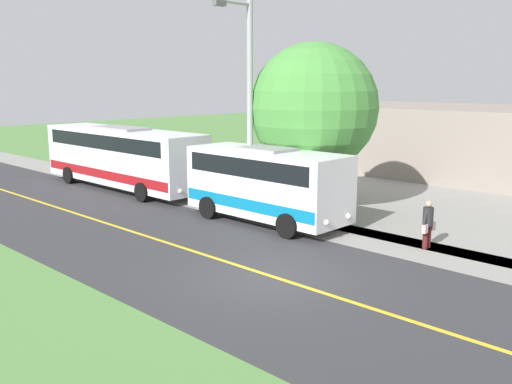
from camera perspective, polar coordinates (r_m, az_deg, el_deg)
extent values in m
plane|color=#548442|center=(16.12, 1.43, -8.53)|extent=(120.00, 120.00, 0.00)
cube|color=#333335|center=(16.12, 1.43, -8.52)|extent=(8.00, 100.00, 0.01)
cube|color=gray|center=(20.08, 11.54, -4.74)|extent=(2.40, 100.00, 0.01)
cube|color=gold|center=(16.12, 1.43, -8.50)|extent=(0.16, 100.00, 0.00)
cube|color=white|center=(21.72, 1.07, 0.99)|extent=(2.35, 6.75, 2.48)
cube|color=#0C72A5|center=(21.85, 1.06, -0.79)|extent=(2.39, 6.62, 0.44)
cube|color=black|center=(21.61, 1.08, 2.79)|extent=(2.39, 6.08, 0.70)
cube|color=gray|center=(21.53, 1.08, 4.40)|extent=(1.41, 2.03, 0.12)
cylinder|color=black|center=(21.53, 7.29, -2.29)|extent=(0.25, 0.90, 0.90)
cylinder|color=black|center=(19.75, 3.19, -3.46)|extent=(0.25, 0.90, 0.90)
cylinder|color=black|center=(24.19, -0.68, -0.70)|extent=(0.25, 0.90, 0.90)
cylinder|color=black|center=(22.62, -4.87, -1.59)|extent=(0.25, 0.90, 0.90)
sphere|color=#F2EACC|center=(20.32, 9.36, -2.44)|extent=(0.20, 0.20, 0.20)
sphere|color=#F2EACC|center=(19.30, 7.17, -3.11)|extent=(0.20, 0.20, 0.20)
cube|color=white|center=(29.45, -13.43, 3.60)|extent=(2.44, 10.97, 2.70)
cube|color=maroon|center=(29.56, -13.36, 2.06)|extent=(2.48, 10.76, 0.44)
cube|color=black|center=(29.36, -13.50, 5.14)|extent=(2.48, 9.88, 0.70)
cube|color=gray|center=(29.30, -13.56, 6.33)|extent=(1.47, 3.29, 0.12)
cylinder|color=black|center=(27.61, -7.34, 0.70)|extent=(0.25, 0.90, 0.90)
cylinder|color=black|center=(26.18, -11.51, -0.02)|extent=(0.25, 0.90, 0.90)
cylinder|color=black|center=(33.12, -14.76, 2.17)|extent=(0.25, 0.90, 0.90)
cylinder|color=black|center=(31.94, -18.49, 1.63)|extent=(0.25, 0.90, 0.90)
sphere|color=#F2EACC|center=(25.62, -5.36, 0.49)|extent=(0.20, 0.20, 0.20)
sphere|color=#F2EACC|center=(24.78, -7.71, 0.07)|extent=(0.20, 0.20, 0.20)
cylinder|color=#4C1919|center=(19.54, 17.11, -4.30)|extent=(0.18, 0.18, 0.77)
cylinder|color=#4C1919|center=(19.37, 16.84, -4.42)|extent=(0.18, 0.18, 0.77)
cylinder|color=#262628|center=(19.28, 17.09, -2.37)|extent=(0.34, 0.34, 0.61)
sphere|color=tan|center=(19.20, 17.16, -1.18)|extent=(0.21, 0.21, 0.21)
cylinder|color=#262628|center=(19.44, 17.34, -2.19)|extent=(0.27, 0.10, 0.56)
cube|color=beige|center=(19.58, 17.51, -3.32)|extent=(0.20, 0.12, 0.28)
cylinder|color=#262628|center=(19.12, 16.85, -2.38)|extent=(0.27, 0.10, 0.56)
cube|color=beige|center=(19.13, 16.81, -3.62)|extent=(0.20, 0.12, 0.28)
cylinder|color=#9E9EA3|center=(22.76, -0.62, 8.22)|extent=(0.24, 0.24, 8.52)
cylinder|color=#9E9EA3|center=(22.35, -2.16, 18.71)|extent=(1.60, 0.14, 0.14)
cube|color=#59595B|center=(21.80, -3.76, 18.62)|extent=(0.50, 0.24, 0.20)
cylinder|color=#4C3826|center=(24.02, 5.73, 0.93)|extent=(0.36, 0.36, 2.36)
sphere|color=#478C3D|center=(23.66, 5.88, 8.55)|extent=(5.35, 5.35, 5.35)
cube|color=gray|center=(34.99, 23.33, 4.62)|extent=(10.00, 23.41, 3.96)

